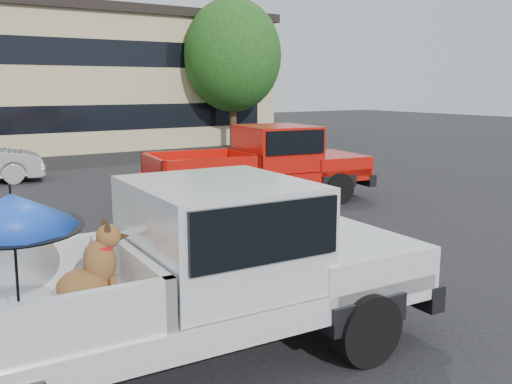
# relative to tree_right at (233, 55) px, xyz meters

# --- Properties ---
(ground) EXTENTS (90.00, 90.00, 0.00)m
(ground) POSITION_rel_tree_right_xyz_m (-9.00, -16.00, -4.21)
(ground) COLOR black
(ground) RESTS_ON ground
(stripe_left) EXTENTS (0.12, 5.00, 0.01)m
(stripe_left) POSITION_rel_tree_right_xyz_m (-12.00, -14.00, -4.21)
(stripe_left) COLOR silver
(stripe_left) RESTS_ON ground
(stripe_right) EXTENTS (0.12, 5.00, 0.01)m
(stripe_right) POSITION_rel_tree_right_xyz_m (-6.00, -14.00, -4.21)
(stripe_right) COLOR silver
(stripe_right) RESTS_ON ground
(motel_building) EXTENTS (20.40, 8.40, 6.30)m
(motel_building) POSITION_rel_tree_right_xyz_m (-7.00, 4.99, -1.00)
(motel_building) COLOR tan
(motel_building) RESTS_ON ground
(tree_right) EXTENTS (4.46, 4.46, 6.78)m
(tree_right) POSITION_rel_tree_right_xyz_m (0.00, 0.00, 0.00)
(tree_right) COLOR #332114
(tree_right) RESTS_ON ground
(tree_back) EXTENTS (4.68, 4.68, 7.11)m
(tree_back) POSITION_rel_tree_right_xyz_m (-3.00, 8.00, 0.20)
(tree_back) COLOR #332114
(tree_back) RESTS_ON ground
(silver_pickup) EXTENTS (5.77, 2.30, 2.06)m
(silver_pickup) POSITION_rel_tree_right_xyz_m (-11.09, -18.02, -3.16)
(silver_pickup) COLOR black
(silver_pickup) RESTS_ON ground
(red_pickup) EXTENTS (5.91, 2.71, 1.88)m
(red_pickup) POSITION_rel_tree_right_xyz_m (-5.78, -11.55, -3.18)
(red_pickup) COLOR black
(red_pickup) RESTS_ON ground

